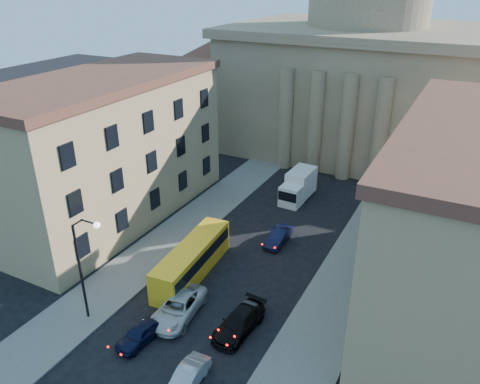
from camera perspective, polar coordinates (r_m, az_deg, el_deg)
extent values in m
cube|color=#615F59|center=(44.77, -10.06, -6.96)|extent=(5.00, 60.00, 0.15)
cube|color=#615F59|center=(38.45, 11.31, -13.18)|extent=(5.00, 60.00, 0.15)
cube|color=#756548|center=(71.02, 14.35, 11.81)|extent=(34.00, 26.00, 16.00)
cube|color=#756548|center=(69.64, 15.12, 18.52)|extent=(35.50, 27.50, 1.20)
cylinder|color=#756548|center=(69.35, 15.48, 21.46)|extent=(16.00, 16.00, 8.00)
cube|color=#756548|center=(77.16, -1.78, 11.70)|extent=(13.00, 13.00, 11.00)
cone|color=brown|center=(75.74, -1.86, 17.22)|extent=(26.02, 26.02, 4.00)
cylinder|color=#756548|center=(60.88, 5.57, 8.82)|extent=(1.80, 1.80, 13.00)
cylinder|color=#756548|center=(59.59, 9.16, 8.25)|extent=(1.80, 1.80, 13.00)
cylinder|color=#756548|center=(58.54, 12.89, 7.62)|extent=(1.80, 1.80, 13.00)
cylinder|color=#756548|center=(57.75, 16.73, 6.93)|extent=(1.80, 1.80, 13.00)
cube|color=tan|center=(49.57, -15.84, 4.66)|extent=(11.00, 26.00, 14.00)
cube|color=brown|center=(47.60, -16.89, 12.90)|extent=(11.60, 26.60, 0.80)
cube|color=tan|center=(37.48, 26.58, -4.07)|extent=(11.00, 26.00, 14.00)
cylinder|color=black|center=(36.02, -18.82, -9.40)|extent=(0.20, 0.20, 8.00)
cylinder|color=black|center=(33.46, -19.19, -3.53)|extent=(1.30, 0.12, 0.96)
cylinder|color=black|center=(32.66, -18.03, -3.48)|extent=(1.30, 0.12, 0.12)
sphere|color=white|center=(32.20, -17.06, -3.88)|extent=(0.44, 0.44, 0.44)
imported|color=black|center=(35.00, -12.01, -16.51)|extent=(2.07, 4.13, 1.35)
imported|color=#9C9FA3|center=(31.66, -6.47, -21.62)|extent=(1.54, 4.05, 1.32)
imported|color=silver|center=(36.54, -7.53, -13.78)|extent=(3.24, 5.96, 1.58)
imported|color=black|center=(35.03, -0.11, -15.63)|extent=(2.51, 5.28, 1.49)
imported|color=#504F54|center=(35.65, 0.50, -14.83)|extent=(1.86, 4.27, 1.43)
imported|color=black|center=(45.11, 4.72, -5.44)|extent=(1.48, 4.19, 1.38)
cube|color=yellow|center=(40.41, -5.85, -8.26)|extent=(3.06, 10.32, 2.87)
cube|color=black|center=(40.16, -5.88, -7.71)|extent=(3.07, 9.77, 1.02)
cylinder|color=black|center=(38.82, -9.67, -11.87)|extent=(0.35, 0.94, 0.92)
cylinder|color=black|center=(38.01, -7.24, -12.61)|extent=(0.35, 0.94, 0.92)
cylinder|color=black|center=(44.03, -4.56, -6.61)|extent=(0.35, 0.94, 0.92)
cylinder|color=black|center=(43.32, -2.37, -7.14)|extent=(0.35, 0.94, 0.92)
cube|color=silver|center=(52.16, 6.29, -0.41)|extent=(2.34, 2.44, 2.35)
cube|color=black|center=(51.10, 5.79, -0.59)|extent=(2.16, 0.20, 1.08)
cube|color=silver|center=(54.16, 7.45, 1.16)|extent=(2.51, 4.20, 3.03)
cylinder|color=black|center=(52.51, 5.10, -1.06)|extent=(0.31, 0.89, 0.88)
cylinder|color=black|center=(51.83, 7.06, -1.53)|extent=(0.31, 0.89, 0.88)
cylinder|color=black|center=(55.76, 6.80, 0.50)|extent=(0.31, 0.89, 0.88)
cylinder|color=black|center=(55.12, 8.67, 0.07)|extent=(0.31, 0.89, 0.88)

